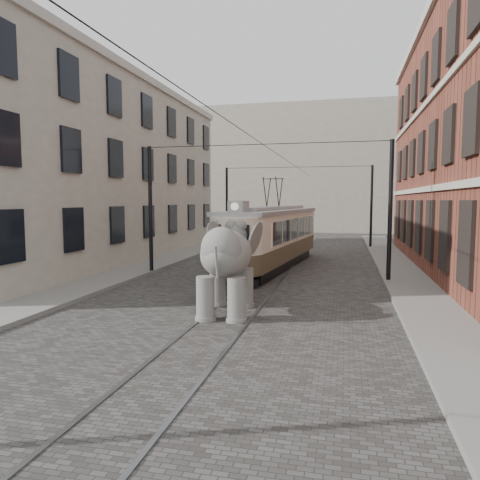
# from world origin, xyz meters

# --- Properties ---
(ground) EXTENTS (120.00, 120.00, 0.00)m
(ground) POSITION_xyz_m (0.00, 0.00, 0.00)
(ground) COLOR #474542
(tram_rails) EXTENTS (1.54, 80.00, 0.02)m
(tram_rails) POSITION_xyz_m (0.00, 0.00, 0.01)
(tram_rails) COLOR slate
(tram_rails) RESTS_ON ground
(sidewalk_right) EXTENTS (2.00, 60.00, 0.15)m
(sidewalk_right) POSITION_xyz_m (6.00, 0.00, 0.07)
(sidewalk_right) COLOR slate
(sidewalk_right) RESTS_ON ground
(sidewalk_left) EXTENTS (2.00, 60.00, 0.15)m
(sidewalk_left) POSITION_xyz_m (-6.50, 0.00, 0.07)
(sidewalk_left) COLOR slate
(sidewalk_left) RESTS_ON ground
(stucco_building) EXTENTS (7.00, 24.00, 10.00)m
(stucco_building) POSITION_xyz_m (-11.00, 10.00, 5.00)
(stucco_building) COLOR gray
(stucco_building) RESTS_ON ground
(distant_block) EXTENTS (28.00, 10.00, 14.00)m
(distant_block) POSITION_xyz_m (0.00, 40.00, 7.00)
(distant_block) COLOR gray
(distant_block) RESTS_ON ground
(catenary) EXTENTS (11.00, 30.20, 6.00)m
(catenary) POSITION_xyz_m (-0.20, 5.00, 3.00)
(catenary) COLOR black
(catenary) RESTS_ON ground
(tram) EXTENTS (3.72, 11.88, 4.64)m
(tram) POSITION_xyz_m (-0.28, 9.26, 2.32)
(tram) COLOR beige
(tram) RESTS_ON ground
(elephant) EXTENTS (2.93, 4.86, 2.86)m
(elephant) POSITION_xyz_m (-0.16, -0.44, 1.43)
(elephant) COLOR slate
(elephant) RESTS_ON ground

